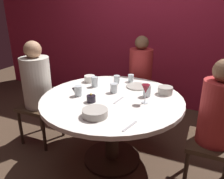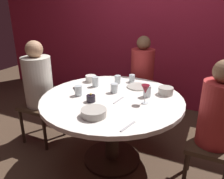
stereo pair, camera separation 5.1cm
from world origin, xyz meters
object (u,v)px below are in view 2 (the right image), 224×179
object	(u,v)px
bowl_salad_center	(91,79)
cup_beside_wine	(79,91)
candle_holder	(91,98)
dinner_plate	(138,87)
wine_glass	(145,90)
bowl_serving_large	(94,113)
cup_near_candle	(96,82)
cup_far_edge	(132,78)
seated_diner_left	(38,82)
cup_center_front	(147,91)
cup_by_left_diner	(114,88)
seated_diner_back	(142,71)
seated_diner_right	(217,116)
dining_table	(112,110)
cell_phone	(77,89)
cup_by_right_diner	(118,80)
bowl_small_white	(166,91)

from	to	relation	value
bowl_salad_center	cup_beside_wine	xyz separation A→B (m)	(0.10, -0.41, 0.01)
candle_holder	dinner_plate	bearing A→B (deg)	63.55
cup_beside_wine	wine_glass	bearing A→B (deg)	8.14
dinner_plate	bowl_serving_large	world-z (taller)	bowl_serving_large
candle_holder	bowl_salad_center	bearing A→B (deg)	120.20
cup_near_candle	cup_far_edge	xyz separation A→B (m)	(0.31, 0.31, -0.01)
seated_diner_left	wine_glass	bearing A→B (deg)	-0.15
candle_holder	cup_center_front	bearing A→B (deg)	37.54
cup_beside_wine	cup_by_left_diner	bearing A→B (deg)	37.58
wine_glass	cup_far_edge	distance (m)	0.61
seated_diner_back	seated_diner_right	bearing A→B (deg)	44.47
cup_center_front	dining_table	bearing A→B (deg)	-152.33
seated_diner_left	candle_holder	size ratio (longest dim) A/B	14.33
cell_phone	cup_center_front	size ratio (longest dim) A/B	1.23
wine_glass	cup_center_front	xyz separation A→B (m)	(-0.03, 0.16, -0.07)
bowl_serving_large	cup_by_left_diner	distance (m)	0.54
cell_phone	cup_by_right_diner	distance (m)	0.47
bowl_serving_large	seated_diner_right	bearing A→B (deg)	24.58
bowl_salad_center	cup_beside_wine	size ratio (longest dim) A/B	1.21
seated_diner_left	bowl_salad_center	size ratio (longest dim) A/B	9.87
candle_holder	dinner_plate	distance (m)	0.61
bowl_salad_center	cup_by_left_diner	world-z (taller)	cup_by_left_diner
dining_table	bowl_small_white	size ratio (longest dim) A/B	9.35
dining_table	cup_near_candle	size ratio (longest dim) A/B	12.59
dining_table	cup_far_edge	world-z (taller)	cup_far_edge
bowl_serving_large	wine_glass	bearing A→B (deg)	54.01
cup_by_left_diner	cup_far_edge	size ratio (longest dim) A/B	1.12
seated_diner_right	bowl_small_white	distance (m)	0.56
seated_diner_back	cup_center_front	distance (m)	0.85
seated_diner_back	dinner_plate	xyz separation A→B (m)	(0.14, -0.58, -0.00)
candle_holder	bowl_small_white	bearing A→B (deg)	38.73
seated_diner_back	cell_phone	xyz separation A→B (m)	(-0.41, -0.92, -0.00)
cup_near_candle	bowl_small_white	bearing A→B (deg)	7.26
cup_by_left_diner	seated_diner_left	bearing A→B (deg)	-172.07
seated_diner_right	cup_by_right_diner	distance (m)	1.11
bowl_serving_large	bowl_salad_center	world-z (taller)	bowl_salad_center
candle_holder	cup_by_left_diner	world-z (taller)	cup_by_left_diner
dining_table	wine_glass	bearing A→B (deg)	-0.58
cup_by_right_diner	cup_far_edge	world-z (taller)	cup_by_right_diner
bowl_salad_center	cup_far_edge	bearing A→B (deg)	23.92
cup_near_candle	cup_center_front	world-z (taller)	cup_center_front
seated_diner_left	cup_near_candle	distance (m)	0.66
candle_holder	cup_by_left_diner	xyz separation A→B (m)	(0.10, 0.30, 0.02)
cup_beside_wine	bowl_serving_large	bearing A→B (deg)	-42.14
bowl_salad_center	cup_beside_wine	world-z (taller)	cup_beside_wine
dining_table	cup_center_front	xyz separation A→B (m)	(0.30, 0.16, 0.20)
cup_far_edge	cup_by_left_diner	bearing A→B (deg)	-97.19
dining_table	seated_diner_left	size ratio (longest dim) A/B	1.14
bowl_salad_center	cup_beside_wine	distance (m)	0.43
cup_by_right_diner	cup_beside_wine	world-z (taller)	cup_beside_wine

